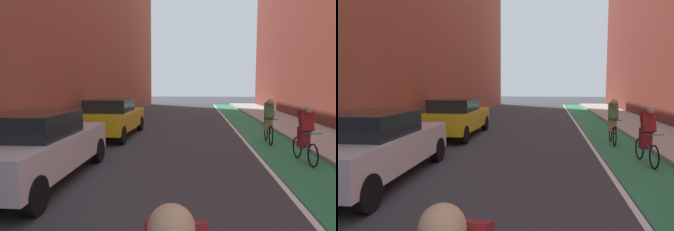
{
  "view_description": "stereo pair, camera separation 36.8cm",
  "coord_description": "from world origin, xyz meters",
  "views": [
    {
      "loc": [
        0.47,
        3.88,
        2.12
      ],
      "look_at": [
        -0.22,
        11.65,
        1.35
      ],
      "focal_mm": 33.65,
      "sensor_mm": 36.0,
      "label": 1
    },
    {
      "loc": [
        0.84,
        3.92,
        2.12
      ],
      "look_at": [
        -0.22,
        11.65,
        1.35
      ],
      "focal_mm": 33.65,
      "sensor_mm": 36.0,
      "label": 2
    }
  ],
  "objects": [
    {
      "name": "ground_plane",
      "position": [
        0.0,
        15.68,
        0.0
      ],
      "size": [
        86.6,
        86.6,
        0.0
      ],
      "primitive_type": "plane",
      "color": "#38383D"
    },
    {
      "name": "bike_lane_paint",
      "position": [
        3.21,
        17.68,
        0.0
      ],
      "size": [
        1.6,
        39.36,
        0.0
      ],
      "primitive_type": "cube",
      "color": "#2D8451",
      "rests_on": "ground"
    },
    {
      "name": "lane_divider_stripe",
      "position": [
        2.31,
        17.68,
        0.0
      ],
      "size": [
        0.12,
        39.36,
        0.0
      ],
      "primitive_type": "cube",
      "color": "white",
      "rests_on": "ground"
    },
    {
      "name": "sidewalk_right",
      "position": [
        5.31,
        17.68,
        0.07
      ],
      "size": [
        2.59,
        39.36,
        0.14
      ],
      "primitive_type": "cube",
      "color": "#A8A59E",
      "rests_on": "ground"
    },
    {
      "name": "parked_sedan_white",
      "position": [
        -2.96,
        10.28,
        0.79
      ],
      "size": [
        1.91,
        4.65,
        1.53
      ],
      "color": "silver",
      "rests_on": "ground"
    },
    {
      "name": "parked_sedan_yellow_cab",
      "position": [
        -2.96,
        16.36,
        0.79
      ],
      "size": [
        1.96,
        4.56,
        1.53
      ],
      "color": "yellow",
      "rests_on": "ground"
    },
    {
      "name": "cyclist_trailing",
      "position": [
        3.44,
        12.64,
        0.84
      ],
      "size": [
        0.48,
        1.66,
        1.59
      ],
      "color": "black",
      "rests_on": "ground"
    },
    {
      "name": "cyclist_far",
      "position": [
        3.11,
        15.5,
        0.81
      ],
      "size": [
        0.48,
        1.75,
        1.63
      ],
      "color": "black",
      "rests_on": "ground"
    }
  ]
}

